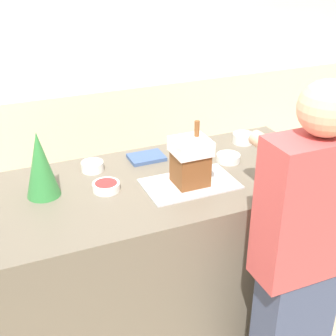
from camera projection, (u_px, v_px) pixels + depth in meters
ground_plane at (156, 328)px, 2.67m from camera, size 12.00×12.00×0.00m
wall_back at (58, 30)px, 3.81m from camera, size 8.00×0.05×2.60m
back_cabinet_block at (77, 138)px, 3.92m from camera, size 6.00×0.60×0.94m
kitchen_island at (155, 261)px, 2.45m from camera, size 1.80×0.79×0.95m
baking_tray at (190, 184)px, 2.21m from camera, size 0.44×0.27×0.01m
gingerbread_house at (190, 160)px, 2.16m from camera, size 0.17×0.16×0.30m
decorative_tree at (40, 165)px, 2.06m from camera, size 0.15×0.15×0.31m
candy_bowl_center_rear at (228, 158)px, 2.43m from camera, size 0.12×0.12×0.04m
candy_bowl_far_left at (106, 186)px, 2.16m from camera, size 0.13×0.13×0.04m
candy_bowl_near_tray_right at (243, 138)px, 2.64m from camera, size 0.12×0.12×0.05m
candy_bowl_behind_tray at (200, 144)px, 2.57m from camera, size 0.13×0.13×0.05m
candy_bowl_front_corner at (92, 166)px, 2.33m from camera, size 0.11×0.11×0.05m
cookbook at (146, 157)px, 2.46m from camera, size 0.18×0.13×0.02m
person at (301, 259)px, 1.93m from camera, size 0.41×0.52×1.58m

